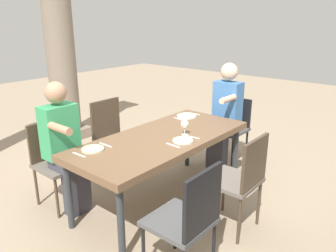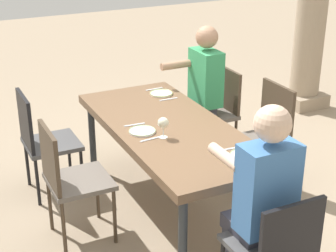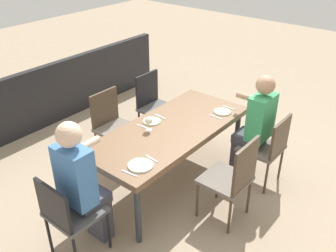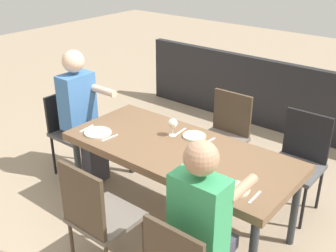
% 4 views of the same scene
% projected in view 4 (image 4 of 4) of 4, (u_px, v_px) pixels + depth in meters
% --- Properties ---
extents(ground_plane, '(16.00, 16.00, 0.00)m').
position_uv_depth(ground_plane, '(178.00, 220.00, 3.72)').
color(ground_plane, gray).
extents(dining_table, '(1.96, 0.86, 0.74)m').
position_uv_depth(dining_table, '(179.00, 154.00, 3.43)').
color(dining_table, brown).
rests_on(dining_table, ground).
extents(chair_west_south, '(0.44, 0.44, 0.91)m').
position_uv_depth(chair_west_south, '(299.00, 157.00, 3.70)').
color(chair_west_south, '#4F4F50').
rests_on(chair_west_south, ground).
extents(chair_mid_north, '(0.44, 0.44, 0.95)m').
position_uv_depth(chair_mid_north, '(97.00, 214.00, 2.93)').
color(chair_mid_north, '#6A6158').
rests_on(chair_mid_north, ground).
extents(chair_mid_south, '(0.44, 0.44, 0.92)m').
position_uv_depth(chair_mid_south, '(225.00, 132.00, 4.13)').
color(chair_mid_south, '#6A6158').
rests_on(chair_mid_south, ground).
extents(chair_head_east, '(0.44, 0.44, 0.86)m').
position_uv_depth(chair_head_east, '(72.00, 127.00, 4.30)').
color(chair_head_east, '#4F4F50').
rests_on(chair_head_east, ground).
extents(diner_woman_green, '(0.50, 0.35, 1.35)m').
position_uv_depth(diner_woman_green, '(82.00, 113.00, 4.10)').
color(diner_woman_green, '#3F3F4C').
rests_on(diner_woman_green, ground).
extents(diner_man_white, '(0.35, 0.49, 1.31)m').
position_uv_depth(diner_man_white, '(205.00, 225.00, 2.56)').
color(diner_man_white, '#3F3F4C').
rests_on(diner_man_white, ground).
extents(patio_railing, '(4.36, 0.10, 0.90)m').
position_uv_depth(patio_railing, '(292.00, 100.00, 5.15)').
color(patio_railing, black).
rests_on(patio_railing, ground).
extents(plate_0, '(0.21, 0.21, 0.02)m').
position_uv_depth(plate_0, '(235.00, 189.00, 2.84)').
color(plate_0, silver).
rests_on(plate_0, dining_table).
extents(fork_0, '(0.02, 0.17, 0.01)m').
position_uv_depth(fork_0, '(255.00, 197.00, 2.76)').
color(fork_0, silver).
rests_on(fork_0, dining_table).
extents(spoon_0, '(0.02, 0.17, 0.01)m').
position_uv_depth(spoon_0, '(217.00, 182.00, 2.93)').
color(spoon_0, silver).
rests_on(spoon_0, dining_table).
extents(plate_1, '(0.20, 0.20, 0.02)m').
position_uv_depth(plate_1, '(194.00, 136.00, 3.59)').
color(plate_1, white).
rests_on(plate_1, dining_table).
extents(wine_glass_1, '(0.08, 0.08, 0.16)m').
position_uv_depth(wine_glass_1, '(173.00, 124.00, 3.56)').
color(wine_glass_1, white).
rests_on(wine_glass_1, dining_table).
extents(fork_1, '(0.03, 0.17, 0.01)m').
position_uv_depth(fork_1, '(209.00, 141.00, 3.50)').
color(fork_1, silver).
rests_on(fork_1, dining_table).
extents(spoon_1, '(0.03, 0.17, 0.01)m').
position_uv_depth(spoon_1, '(180.00, 132.00, 3.67)').
color(spoon_1, silver).
rests_on(spoon_1, dining_table).
extents(plate_2, '(0.24, 0.24, 0.02)m').
position_uv_depth(plate_2, '(98.00, 132.00, 3.65)').
color(plate_2, white).
rests_on(plate_2, dining_table).
extents(fork_2, '(0.03, 0.17, 0.01)m').
position_uv_depth(fork_2, '(110.00, 138.00, 3.56)').
color(fork_2, silver).
rests_on(fork_2, dining_table).
extents(spoon_2, '(0.03, 0.17, 0.01)m').
position_uv_depth(spoon_2, '(87.00, 128.00, 3.73)').
color(spoon_2, silver).
rests_on(spoon_2, dining_table).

